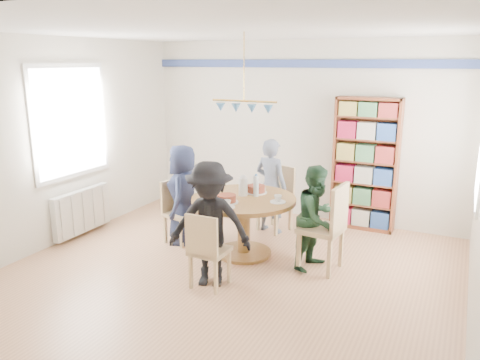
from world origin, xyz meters
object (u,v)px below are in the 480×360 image
Objects in this scene: chair_right at (329,224)px; person_near at (210,225)px; radiator at (82,211)px; person_right at (317,217)px; chair_left at (177,208)px; chair_near at (206,248)px; person_far at (271,186)px; person_left at (183,195)px; bookshelf at (365,165)px; dining_table at (244,212)px; chair_far at (278,195)px.

chair_right is 0.76× the size of person_near.
radiator is 0.81× the size of person_right.
chair_near is at bearing -44.06° from chair_left.
chair_right is 1.43m from person_far.
person_left is (1.43, 0.41, 0.32)m from radiator.
person_far is at bearing 61.30° from person_right.
person_near is 0.72× the size of bookshelf.
dining_table is 1.08m from chair_right.
chair_right is at bearing 44.13° from chair_near.
chair_left is 0.63× the size of person_far.
person_far is (-0.06, -0.14, 0.16)m from chair_far.
bookshelf is at bearing 37.62° from chair_left.
bookshelf is at bearing 88.13° from chair_right.
chair_right is 1.13× the size of chair_far.
person_left is at bearing 179.43° from chair_right.
person_near is at bearing -90.50° from chair_far.
person_far is at bearing 73.87° from person_near.
chair_right reaches higher than dining_table.
dining_table is 1.01m from chair_near.
person_left is (-0.90, 0.02, 0.11)m from dining_table.
chair_far is 0.67× the size of person_near.
chair_near is (0.05, -1.01, -0.09)m from dining_table.
person_far is (-0.06, 1.92, 0.21)m from chair_near.
radiator is 1.39m from chair_left.
radiator is 0.53× the size of bookshelf.
chair_near is at bearing -87.41° from dining_table.
radiator is 1.17× the size of chair_near.
dining_table is 0.91m from person_left.
person_left is 0.70× the size of bookshelf.
person_left is at bearing 104.88° from person_right.
dining_table is 2.04m from bookshelf.
person_right is (-0.15, 0.04, 0.04)m from chair_right.
person_left reaches higher than chair_left.
person_far is (2.31, 1.30, 0.33)m from radiator.
person_right is at bearing 49.73° from chair_near.
chair_left is 0.62× the size of person_near.
person_left reaches higher than person_right.
person_far is at bearing -147.40° from bookshelf.
person_right is (1.83, 0.02, -0.05)m from person_left.
bookshelf is (1.09, 0.60, 0.42)m from chair_far.
chair_right is at bearing 151.60° from person_far.
person_right reaches higher than chair_near.
radiator is 2.67m from person_far.
person_near reaches higher than radiator.
chair_far is 1.96m from person_near.
chair_near is at bearing -14.62° from radiator.
radiator is at bearing 150.30° from person_near.
person_near reaches higher than person_right.
chair_right is 1.23× the size of chair_near.
person_far is at bearing 116.76° from person_left.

